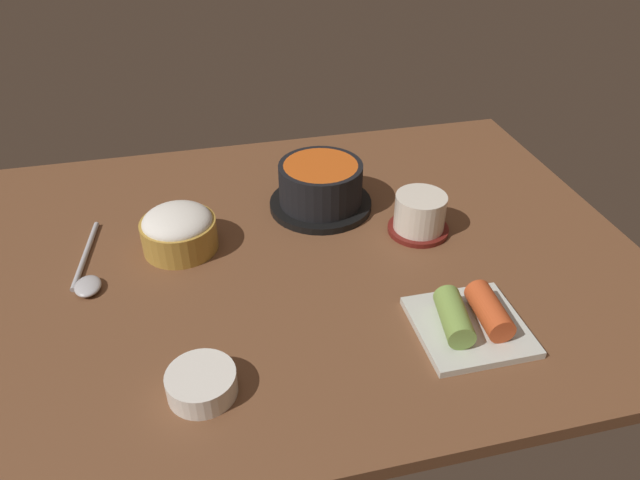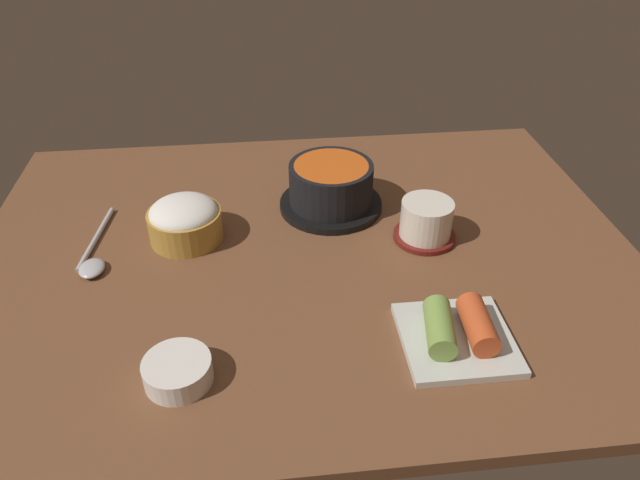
{
  "view_description": "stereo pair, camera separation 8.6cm",
  "coord_description": "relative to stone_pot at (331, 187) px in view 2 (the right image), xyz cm",
  "views": [
    {
      "loc": [
        -14.27,
        -70.46,
        55.03
      ],
      "look_at": [
        2.0,
        -2.0,
        5.0
      ],
      "focal_mm": 33.11,
      "sensor_mm": 36.0,
      "label": 1
    },
    {
      "loc": [
        -5.77,
        -71.94,
        55.03
      ],
      "look_at": [
        2.0,
        -2.0,
        5.0
      ],
      "focal_mm": 33.11,
      "sensor_mm": 36.0,
      "label": 2
    }
  ],
  "objects": [
    {
      "name": "kimchi_plate",
      "position": [
        11.6,
        -33.02,
        -2.28
      ],
      "size": [
        13.67,
        13.67,
        4.47
      ],
      "color": "silver",
      "rests_on": "dining_table"
    },
    {
      "name": "rice_bowl",
      "position": [
        -23.36,
        -6.46,
        -0.55
      ],
      "size": [
        11.26,
        11.26,
        6.75
      ],
      "color": "#B78C38",
      "rests_on": "dining_table"
    },
    {
      "name": "spoon",
      "position": [
        -36.66,
        -10.96,
        -3.31
      ],
      "size": [
        4.26,
        18.71,
        1.35
      ],
      "color": "#B7B7BC",
      "rests_on": "dining_table"
    },
    {
      "name": "side_bowl_near",
      "position": [
        -22.23,
        -35.46,
        -2.32
      ],
      "size": [
        7.99,
        7.99,
        2.98
      ],
      "color": "white",
      "rests_on": "dining_table"
    },
    {
      "name": "stone_pot",
      "position": [
        0.0,
        0.0,
        0.0
      ],
      "size": [
        17.08,
        17.08,
        7.95
      ],
      "color": "black",
      "rests_on": "dining_table"
    },
    {
      "name": "dining_table",
      "position": [
        -5.31,
        -11.51,
        -4.93
      ],
      "size": [
        100.0,
        76.0,
        2.0
      ],
      "primitive_type": "cube",
      "color": "brown",
      "rests_on": "ground"
    },
    {
      "name": "tea_cup_with_saucer",
      "position": [
        13.33,
        -10.61,
        -0.72
      ],
      "size": [
        9.62,
        9.62,
        6.48
      ],
      "color": "maroon",
      "rests_on": "dining_table"
    }
  ]
}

